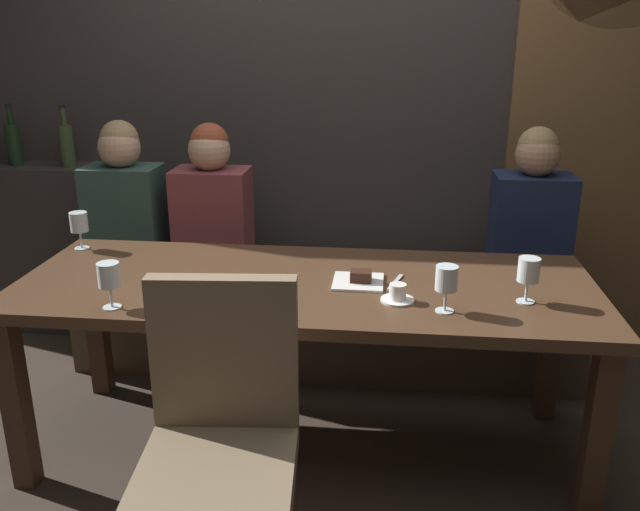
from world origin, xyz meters
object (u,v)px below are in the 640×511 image
object	(u,v)px
diner_redhead	(125,207)
espresso_cup	(398,294)
wine_glass_far_left	(529,272)
chair_near_side	(221,425)
wine_bottle_dark_red	(14,143)
banquette_bench	(324,326)
wine_glass_center_back	(109,277)
dessert_plate	(359,280)
wine_glass_far_right	(447,279)
dining_table	(305,302)
wine_bottle_pale_label	(67,144)
diner_far_end	(531,217)
diner_bearded	(212,209)
wine_glass_end_left	(79,224)
fork_on_table	(395,282)

from	to	relation	value
diner_redhead	espresso_cup	xyz separation A→B (m)	(1.33, -0.84, -0.06)
wine_glass_far_left	chair_near_side	bearing A→B (deg)	-147.80
diner_redhead	wine_bottle_dark_red	size ratio (longest dim) A/B	2.44
banquette_bench	wine_glass_center_back	distance (m)	1.36
chair_near_side	dessert_plate	xyz separation A→B (m)	(0.36, 0.72, 0.20)
wine_glass_far_right	espresso_cup	xyz separation A→B (m)	(-0.16, 0.07, -0.09)
espresso_cup	banquette_bench	bearing A→B (deg)	112.15
dining_table	wine_bottle_pale_label	world-z (taller)	wine_bottle_pale_label
diner_far_end	wine_bottle_pale_label	world-z (taller)	wine_bottle_pale_label
dining_table	diner_far_end	distance (m)	1.22
chair_near_side	wine_bottle_dark_red	distance (m)	2.41
banquette_bench	chair_near_side	distance (m)	1.47
wine_bottle_dark_red	wine_bottle_pale_label	bearing A→B (deg)	-2.21
wine_bottle_dark_red	diner_far_end	bearing A→B (deg)	-6.57
chair_near_side	diner_bearded	xyz separation A→B (m)	(-0.39, 1.43, 0.26)
chair_near_side	wine_bottle_dark_red	size ratio (longest dim) A/B	3.01
banquette_bench	wine_glass_far_right	bearing A→B (deg)	-61.36
wine_glass_end_left	wine_glass_center_back	xyz separation A→B (m)	(0.39, -0.61, -0.00)
dining_table	espresso_cup	bearing A→B (deg)	-24.49
diner_far_end	diner_bearded	bearing A→B (deg)	-179.18
chair_near_side	banquette_bench	bearing A→B (deg)	83.74
espresso_cup	dessert_plate	world-z (taller)	espresso_cup
banquette_bench	wine_glass_end_left	size ratio (longest dim) A/B	15.24
banquette_bench	wine_glass_far_left	distance (m)	1.30
banquette_bench	fork_on_table	distance (m)	0.92
diner_redhead	wine_bottle_pale_label	xyz separation A→B (m)	(-0.44, 0.34, 0.24)
chair_near_side	diner_redhead	xyz separation A→B (m)	(-0.82, 1.41, 0.27)
diner_redhead	wine_glass_center_back	xyz separation A→B (m)	(0.35, -1.01, 0.03)
dining_table	wine_glass_far_left	world-z (taller)	wine_glass_far_left
chair_near_side	fork_on_table	distance (m)	0.91
dining_table	diner_redhead	size ratio (longest dim) A/B	2.76
wine_glass_end_left	fork_on_table	bearing A→B (deg)	-11.19
wine_glass_far_right	wine_bottle_pale_label	bearing A→B (deg)	146.81
dessert_plate	fork_on_table	size ratio (longest dim) A/B	1.12
diner_redhead	fork_on_table	size ratio (longest dim) A/B	4.69
banquette_bench	wine_glass_end_left	world-z (taller)	wine_glass_end_left
wine_glass_end_left	wine_glass_far_left	world-z (taller)	same
diner_bearded	fork_on_table	size ratio (longest dim) A/B	4.63
diner_bearded	fork_on_table	world-z (taller)	diner_bearded
banquette_bench	dessert_plate	bearing A→B (deg)	-73.67
dining_table	diner_redhead	distance (m)	1.21
diner_redhead	wine_glass_end_left	bearing A→B (deg)	-96.62
fork_on_table	wine_glass_far_right	bearing A→B (deg)	-39.71
espresso_cup	fork_on_table	xyz separation A→B (m)	(-0.01, 0.18, -0.02)
wine_glass_far_left	dessert_plate	distance (m)	0.61
wine_glass_center_back	dessert_plate	bearing A→B (deg)	21.03
diner_bearded	wine_glass_far_right	world-z (taller)	diner_bearded
diner_bearded	chair_near_side	bearing A→B (deg)	-74.68
diner_far_end	wine_bottle_dark_red	xyz separation A→B (m)	(-2.69, 0.31, 0.25)
wine_bottle_pale_label	wine_glass_center_back	distance (m)	1.58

